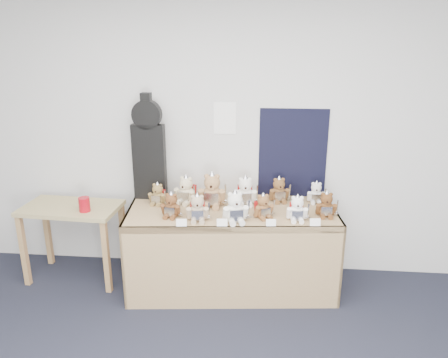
# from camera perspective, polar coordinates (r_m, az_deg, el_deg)

# --- Properties ---
(room_shell) EXTENTS (6.00, 6.00, 6.00)m
(room_shell) POSITION_cam_1_polar(r_m,az_deg,el_deg) (4.12, 0.10, 7.94)
(room_shell) COLOR white
(room_shell) RESTS_ON floor
(display_table) EXTENTS (1.94, 0.96, 0.78)m
(display_table) POSITION_cam_1_polar(r_m,az_deg,el_deg) (3.93, 1.03, -6.63)
(display_table) COLOR #9C784F
(display_table) RESTS_ON floor
(side_table) EXTENTS (0.92, 0.55, 0.75)m
(side_table) POSITION_cam_1_polar(r_m,az_deg,el_deg) (4.38, -19.21, -4.89)
(side_table) COLOR tan
(side_table) RESTS_ON floor
(guitar_case) EXTENTS (0.31, 0.10, 1.00)m
(guitar_case) POSITION_cam_1_polar(r_m,az_deg,el_deg) (4.12, -9.80, 3.96)
(guitar_case) COLOR black
(guitar_case) RESTS_ON display_table
(navy_board) EXTENTS (0.64, 0.03, 0.85)m
(navy_board) POSITION_cam_1_polar(r_m,az_deg,el_deg) (4.19, 8.95, 3.33)
(navy_board) COLOR black
(navy_board) RESTS_ON display_table
(red_cup) EXTENTS (0.10, 0.10, 0.13)m
(red_cup) POSITION_cam_1_polar(r_m,az_deg,el_deg) (4.15, -17.78, -3.19)
(red_cup) COLOR #A80B17
(red_cup) RESTS_ON side_table
(teddy_front_far_left) EXTENTS (0.20, 0.17, 0.24)m
(teddy_front_far_left) POSITION_cam_1_polar(r_m,az_deg,el_deg) (3.77, -6.90, -3.53)
(teddy_front_far_left) COLOR brown
(teddy_front_far_left) RESTS_ON display_table
(teddy_front_left) EXTENTS (0.22, 0.19, 0.26)m
(teddy_front_left) POSITION_cam_1_polar(r_m,az_deg,el_deg) (3.67, -3.48, -3.93)
(teddy_front_left) COLOR tan
(teddy_front_left) RESTS_ON display_table
(teddy_front_centre) EXTENTS (0.25, 0.23, 0.30)m
(teddy_front_centre) POSITION_cam_1_polar(r_m,az_deg,el_deg) (3.64, 1.46, -3.83)
(teddy_front_centre) COLOR white
(teddy_front_centre) RESTS_ON display_table
(teddy_front_right) EXTENTS (0.20, 0.19, 0.24)m
(teddy_front_right) POSITION_cam_1_polar(r_m,az_deg,el_deg) (3.74, 5.14, -3.67)
(teddy_front_right) COLOR brown
(teddy_front_right) RESTS_ON display_table
(teddy_front_far_right) EXTENTS (0.20, 0.17, 0.25)m
(teddy_front_far_right) POSITION_cam_1_polar(r_m,az_deg,el_deg) (3.72, 9.53, -3.92)
(teddy_front_far_right) COLOR white
(teddy_front_far_right) RESTS_ON display_table
(teddy_front_end) EXTENTS (0.20, 0.16, 0.24)m
(teddy_front_end) POSITION_cam_1_polar(r_m,az_deg,el_deg) (3.85, 13.20, -3.38)
(teddy_front_end) COLOR brown
(teddy_front_end) RESTS_ON display_table
(teddy_back_left) EXTENTS (0.24, 0.23, 0.29)m
(teddy_back_left) POSITION_cam_1_polar(r_m,az_deg,el_deg) (4.06, -4.97, -1.58)
(teddy_back_left) COLOR beige
(teddy_back_left) RESTS_ON display_table
(teddy_back_centre_left) EXTENTS (0.28, 0.22, 0.35)m
(teddy_back_centre_left) POSITION_cam_1_polar(r_m,az_deg,el_deg) (3.97, -1.57, -1.63)
(teddy_back_centre_left) COLOR #A97E54
(teddy_back_centre_left) RESTS_ON display_table
(teddy_back_centre_right) EXTENTS (0.24, 0.21, 0.29)m
(teddy_back_centre_right) POSITION_cam_1_polar(r_m,az_deg,el_deg) (4.02, 2.79, -1.71)
(teddy_back_centre_right) COLOR white
(teddy_back_centre_right) RESTS_ON display_table
(teddy_back_right) EXTENTS (0.22, 0.19, 0.26)m
(teddy_back_right) POSITION_cam_1_polar(r_m,az_deg,el_deg) (4.12, 7.19, -1.52)
(teddy_back_right) COLOR brown
(teddy_back_right) RESTS_ON display_table
(teddy_back_end) EXTENTS (0.18, 0.15, 0.23)m
(teddy_back_end) POSITION_cam_1_polar(r_m,az_deg,el_deg) (4.15, 11.93, -1.83)
(teddy_back_end) COLOR white
(teddy_back_end) RESTS_ON display_table
(teddy_back_far_left) EXTENTS (0.19, 0.16, 0.23)m
(teddy_back_far_left) POSITION_cam_1_polar(r_m,az_deg,el_deg) (4.07, -8.65, -2.05)
(teddy_back_far_left) COLOR olive
(teddy_back_far_left) RESTS_ON display_table
(entry_card_a) EXTENTS (0.09, 0.03, 0.06)m
(entry_card_a) POSITION_cam_1_polar(r_m,az_deg,el_deg) (3.59, -5.58, -5.70)
(entry_card_a) COLOR white
(entry_card_a) RESTS_ON display_table
(entry_card_b) EXTENTS (0.09, 0.03, 0.06)m
(entry_card_b) POSITION_cam_1_polar(r_m,az_deg,el_deg) (3.58, -0.25, -5.70)
(entry_card_b) COLOR white
(entry_card_b) RESTS_ON display_table
(entry_card_c) EXTENTS (0.08, 0.03, 0.06)m
(entry_card_c) POSITION_cam_1_polar(r_m,az_deg,el_deg) (3.60, 6.16, -5.69)
(entry_card_c) COLOR white
(entry_card_c) RESTS_ON display_table
(entry_card_d) EXTENTS (0.09, 0.03, 0.06)m
(entry_card_d) POSITION_cam_1_polar(r_m,az_deg,el_deg) (3.66, 11.82, -5.55)
(entry_card_d) COLOR white
(entry_card_d) RESTS_ON display_table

